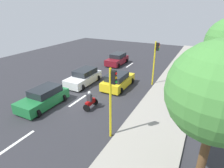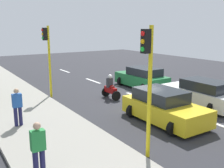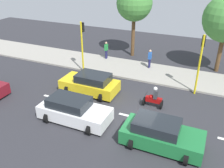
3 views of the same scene
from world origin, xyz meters
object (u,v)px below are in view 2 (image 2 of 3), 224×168
(pedestrian_by_tree, at_px, (17,106))
(traffic_light_corner, at_px, (148,74))
(traffic_light_midblock, at_px, (48,52))
(car_white, at_px, (201,94))
(motorcycle, at_px, (111,89))
(pedestrian_near_signal, at_px, (38,148))
(car_yellow_cab, at_px, (164,107))
(car_green, at_px, (142,78))

(pedestrian_by_tree, xyz_separation_m, traffic_light_corner, (-3.03, 5.10, 1.87))
(pedestrian_by_tree, distance_m, traffic_light_midblock, 5.67)
(traffic_light_corner, distance_m, traffic_light_midblock, 9.51)
(car_white, height_order, traffic_light_midblock, traffic_light_midblock)
(motorcycle, xyz_separation_m, pedestrian_by_tree, (6.15, 2.06, 0.42))
(pedestrian_near_signal, bearing_deg, motorcycle, -135.25)
(car_yellow_cab, bearing_deg, pedestrian_near_signal, 15.01)
(motorcycle, bearing_deg, pedestrian_near_signal, 44.75)
(car_white, relative_size, pedestrian_near_signal, 2.63)
(car_green, height_order, traffic_light_midblock, traffic_light_midblock)
(motorcycle, xyz_separation_m, traffic_light_corner, (3.13, 7.15, 2.29))
(pedestrian_by_tree, bearing_deg, car_green, -160.67)
(car_white, height_order, pedestrian_by_tree, pedestrian_by_tree)
(traffic_light_midblock, bearing_deg, pedestrian_by_tree, 55.54)
(car_yellow_cab, height_order, pedestrian_by_tree, pedestrian_by_tree)
(car_yellow_cab, height_order, pedestrian_near_signal, pedestrian_near_signal)
(pedestrian_by_tree, bearing_deg, pedestrian_near_signal, 83.42)
(car_yellow_cab, xyz_separation_m, car_green, (-3.73, -6.23, -0.00))
(pedestrian_near_signal, distance_m, pedestrian_by_tree, 4.60)
(car_green, distance_m, traffic_light_corner, 11.10)
(pedestrian_near_signal, xyz_separation_m, traffic_light_corner, (-3.55, 0.53, 1.87))
(pedestrian_near_signal, height_order, traffic_light_midblock, traffic_light_midblock)
(motorcycle, relative_size, traffic_light_corner, 0.34)
(motorcycle, bearing_deg, car_white, 130.55)
(traffic_light_midblock, bearing_deg, pedestrian_near_signal, 68.40)
(car_green, bearing_deg, traffic_light_midblock, -8.25)
(motorcycle, distance_m, traffic_light_corner, 8.13)
(car_yellow_cab, distance_m, car_white, 3.69)
(pedestrian_by_tree, relative_size, traffic_light_midblock, 0.38)
(car_green, xyz_separation_m, traffic_light_midblock, (6.75, -0.98, 2.22))
(traffic_light_midblock, bearing_deg, car_yellow_cab, 112.72)
(car_white, height_order, car_green, same)
(car_yellow_cab, bearing_deg, car_green, -120.93)
(motorcycle, xyz_separation_m, traffic_light_midblock, (3.13, -2.35, 2.29))
(car_green, bearing_deg, pedestrian_by_tree, 19.33)
(car_yellow_cab, bearing_deg, pedestrian_by_tree, -24.87)
(traffic_light_corner, bearing_deg, pedestrian_near_signal, -8.49)
(car_green, relative_size, motorcycle, 2.78)
(pedestrian_near_signal, bearing_deg, car_green, -142.20)
(pedestrian_by_tree, xyz_separation_m, traffic_light_midblock, (-3.03, -4.41, 1.87))
(car_yellow_cab, relative_size, car_green, 1.00)
(car_green, distance_m, traffic_light_midblock, 7.18)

